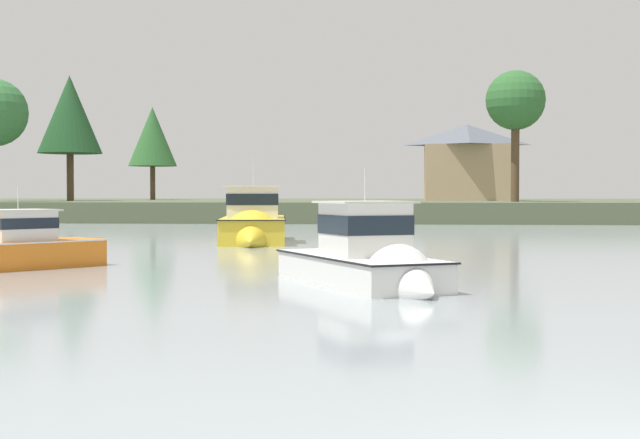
{
  "coord_description": "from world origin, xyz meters",
  "views": [
    {
      "loc": [
        -2.7,
        -8.59,
        2.6
      ],
      "look_at": [
        -6.88,
        38.0,
        1.25
      ],
      "focal_mm": 51.28,
      "sensor_mm": 36.0,
      "label": 1
    }
  ],
  "objects": [
    {
      "name": "cottage_eastern",
      "position": [
        4.1,
        88.77,
        5.96
      ],
      "size": [
        9.51,
        6.58,
        8.03
      ],
      "color": "tan",
      "rests_on": "far_shore_bank"
    },
    {
      "name": "shore_tree_inland_a",
      "position": [
        -37.07,
        83.65,
        10.73
      ],
      "size": [
        6.61,
        6.61,
        13.01
      ],
      "color": "brown",
      "rests_on": "far_shore_bank"
    },
    {
      "name": "cruiser_yellow",
      "position": [
        -10.45,
        38.58,
        0.67
      ],
      "size": [
        4.62,
        10.98,
        5.6
      ],
      "color": "gold",
      "rests_on": "ground"
    },
    {
      "name": "shore_tree_center_left",
      "position": [
        -32.3,
        98.01,
        9.31
      ],
      "size": [
        5.75,
        5.75,
        11.05
      ],
      "color": "brown",
      "rests_on": "far_shore_bank"
    },
    {
      "name": "far_shore_bank",
      "position": [
        0.0,
        96.73,
        0.91
      ],
      "size": [
        237.72,
        58.63,
        1.82
      ],
      "primitive_type": "cube",
      "color": "#4C563D",
      "rests_on": "ground"
    },
    {
      "name": "cruiser_white",
      "position": [
        -3.52,
        16.48,
        0.52
      ],
      "size": [
        5.67,
        8.0,
        4.22
      ],
      "color": "white",
      "rests_on": "ground"
    },
    {
      "name": "shore_tree_center",
      "position": [
        7.6,
        76.14,
        10.94
      ],
      "size": [
        5.43,
        5.43,
        11.98
      ],
      "color": "brown",
      "rests_on": "far_shore_bank"
    },
    {
      "name": "cruiser_orange",
      "position": [
        -16.3,
        21.23,
        0.46
      ],
      "size": [
        5.83,
        6.7,
        3.59
      ],
      "color": "orange",
      "rests_on": "ground"
    }
  ]
}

